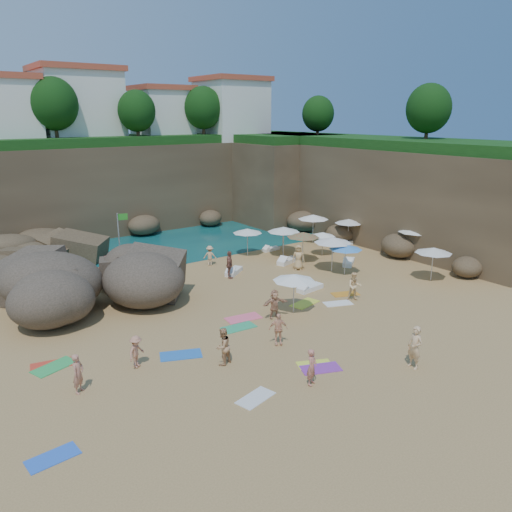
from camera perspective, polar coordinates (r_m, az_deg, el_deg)
ground at (r=29.14m, az=0.28°, el=-5.73°), size 120.00×120.00×0.00m
seawater at (r=55.32m, az=-18.45°, el=3.88°), size 120.00×120.00×0.00m
cliff_back at (r=50.64m, az=-14.91°, el=7.72°), size 44.00×8.00×8.00m
cliff_right at (r=46.50m, az=13.57°, el=7.12°), size 8.00×30.00×8.00m
cliff_corner at (r=53.73m, az=2.34°, el=8.68°), size 10.00×12.00×8.00m
rock_promontory at (r=39.66m, az=-27.25°, el=-1.63°), size 12.00×7.00×2.00m
clifftop_buildings at (r=51.29m, az=-14.80°, el=15.95°), size 28.48×9.48×7.00m
clifftop_trees at (r=46.30m, az=-9.65°, el=16.32°), size 35.60×23.82×4.40m
rock_outcrop at (r=31.52m, az=-17.86°, el=-4.83°), size 8.63×6.53×3.41m
flag_pole at (r=37.16m, az=-15.25°, el=2.60°), size 0.78×0.17×3.99m
parasol_0 at (r=38.56m, az=3.18°, el=3.06°), size 2.52×2.52×2.39m
parasol_1 at (r=40.08m, az=3.11°, el=3.06°), size 2.14×2.14×2.02m
parasol_2 at (r=38.87m, az=-0.99°, el=2.89°), size 2.30×2.30×2.18m
parasol_3 at (r=43.14m, az=6.57°, el=4.46°), size 2.61×2.61×2.47m
parasol_4 at (r=42.93m, az=10.55°, el=3.93°), size 2.35×2.35×2.22m
parasol_5 at (r=35.21m, az=8.78°, el=1.82°), size 2.64×2.64×2.50m
parasol_6 at (r=37.21m, az=5.41°, el=2.44°), size 2.45×2.45×2.32m
parasol_7 at (r=39.36m, az=7.64°, el=2.48°), size 1.96×1.96×1.86m
parasol_8 at (r=39.99m, az=17.78°, el=2.90°), size 2.61×2.61×2.47m
parasol_9 at (r=27.62m, az=4.37°, el=-2.47°), size 2.37×2.37×2.24m
parasol_10 at (r=34.74m, az=10.22°, el=1.03°), size 2.28×2.28×2.16m
parasol_11 at (r=34.90m, az=19.64°, el=0.61°), size 2.42×2.42×2.29m
lounger_0 at (r=34.93m, az=-2.54°, el=-1.77°), size 1.91×1.60×0.29m
lounger_1 at (r=37.43m, az=3.65°, el=-0.56°), size 2.11×1.23×0.31m
lounger_2 at (r=40.79m, az=1.72°, el=0.80°), size 1.59×0.65×0.24m
lounger_3 at (r=31.80m, az=6.20°, el=-3.66°), size 1.97×0.89×0.30m
lounger_4 at (r=43.16m, az=9.66°, el=1.47°), size 2.14×1.21×0.32m
lounger_5 at (r=37.67m, az=10.56°, el=-0.71°), size 1.97×1.70×0.31m
towel_0 at (r=18.65m, az=-22.20°, el=-20.55°), size 1.70×0.96×0.03m
towel_3 at (r=24.22m, az=-22.07°, el=-11.65°), size 2.06×1.49×0.03m
towel_4 at (r=22.87m, az=6.69°, el=-12.20°), size 1.71×1.33×0.03m
towel_5 at (r=20.35m, az=-0.05°, el=-15.92°), size 1.77×1.18×0.03m
towel_6 at (r=22.57m, az=7.40°, el=-12.62°), size 1.95×1.46×0.03m
towel_7 at (r=24.45m, az=-22.36°, el=-11.41°), size 1.88×1.21×0.03m
towel_8 at (r=23.77m, az=-8.58°, el=-11.12°), size 2.13×1.61×0.03m
towel_9 at (r=27.45m, az=-1.46°, el=-7.10°), size 2.06×1.24×0.03m
towel_10 at (r=31.48m, az=10.16°, el=-4.29°), size 1.86×1.38×0.03m
towel_11 at (r=26.33m, az=-1.99°, el=-8.15°), size 1.85×1.03×0.03m
towel_12 at (r=29.62m, az=5.59°, el=-5.41°), size 2.01×1.32×0.03m
towel_13 at (r=29.88m, az=9.35°, el=-5.37°), size 1.85×1.38×0.03m
person_stand_0 at (r=21.53m, az=-19.67°, el=-12.53°), size 0.71×0.71×1.66m
person_stand_1 at (r=22.44m, az=-3.82°, el=-10.27°), size 1.00×0.88×1.72m
person_stand_2 at (r=36.73m, az=-5.29°, el=0.04°), size 1.01×0.90×1.49m
person_stand_3 at (r=33.73m, az=-3.05°, el=-1.00°), size 1.02×1.18×1.90m
person_stand_4 at (r=35.69m, az=4.87°, el=-0.16°), size 0.99×0.94×1.81m
person_stand_5 at (r=34.64m, az=-16.72°, el=-1.36°), size 1.66×0.71×1.74m
person_stand_6 at (r=23.11m, az=17.70°, el=-9.92°), size 0.51×0.74×1.94m
person_lie_0 at (r=23.02m, az=-13.43°, el=-11.84°), size 1.57×1.73×0.39m
person_lie_1 at (r=24.45m, az=2.52°, el=-9.68°), size 1.53×1.82×0.38m
person_lie_3 at (r=27.44m, az=2.12°, el=-6.68°), size 1.72×1.81×0.42m
person_lie_4 at (r=21.27m, az=6.34°, el=-13.96°), size 1.21×1.63×0.37m
person_lie_5 at (r=30.47m, az=11.12°, el=-4.41°), size 1.72×1.84×0.64m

